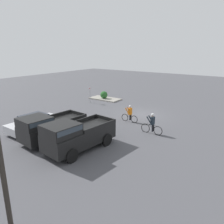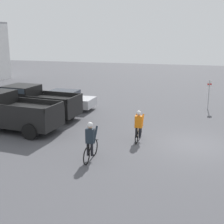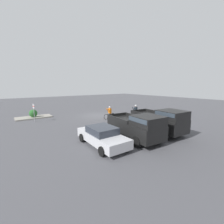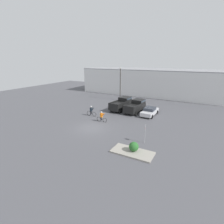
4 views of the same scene
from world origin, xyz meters
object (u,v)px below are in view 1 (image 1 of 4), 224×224
(pickup_truck_0, at_px, (76,135))
(shrub, at_px, (104,95))
(sedan_0, at_px, (34,123))
(pickup_truck_1, at_px, (49,127))
(cyclist_0, at_px, (130,114))
(cyclist_1, at_px, (152,124))
(fire_lane_sign, at_px, (90,93))

(pickup_truck_0, xyz_separation_m, shrub, (7.87, -13.42, -0.51))
(sedan_0, bearing_deg, pickup_truck_0, 172.44)
(pickup_truck_0, relative_size, shrub, 5.36)
(pickup_truck_0, xyz_separation_m, pickup_truck_1, (2.80, -0.10, -0.07))
(cyclist_0, distance_m, shrub, 9.82)
(pickup_truck_0, relative_size, pickup_truck_1, 1.03)
(sedan_0, distance_m, cyclist_0, 8.48)
(cyclist_1, bearing_deg, shrub, -35.73)
(sedan_0, distance_m, cyclist_1, 9.75)
(pickup_truck_0, height_order, cyclist_0, pickup_truck_0)
(cyclist_1, relative_size, fire_lane_sign, 0.85)
(cyclist_1, bearing_deg, fire_lane_sign, -25.16)
(cyclist_0, xyz_separation_m, shrub, (7.68, -6.12, -0.16))
(fire_lane_sign, relative_size, shrub, 2.23)
(cyclist_0, bearing_deg, fire_lane_sign, -24.28)
(cyclist_0, height_order, cyclist_1, cyclist_1)
(sedan_0, height_order, cyclist_0, cyclist_0)
(sedan_0, bearing_deg, pickup_truck_1, 166.91)
(cyclist_1, bearing_deg, cyclist_0, -27.45)
(sedan_0, distance_m, shrub, 12.89)
(sedan_0, xyz_separation_m, cyclist_0, (-5.37, -6.56, 0.12))
(pickup_truck_0, relative_size, fire_lane_sign, 2.41)
(pickup_truck_1, height_order, cyclist_0, pickup_truck_1)
(pickup_truck_0, relative_size, cyclist_1, 2.84)
(pickup_truck_0, height_order, sedan_0, pickup_truck_0)
(pickup_truck_1, bearing_deg, pickup_truck_0, 178.05)
(pickup_truck_0, distance_m, shrub, 15.56)
(cyclist_1, height_order, fire_lane_sign, fire_lane_sign)
(pickup_truck_0, distance_m, cyclist_0, 7.31)
(sedan_0, height_order, cyclist_1, cyclist_1)
(fire_lane_sign, bearing_deg, shrub, -96.40)
(pickup_truck_1, xyz_separation_m, fire_lane_sign, (5.36, -10.79, 0.24))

